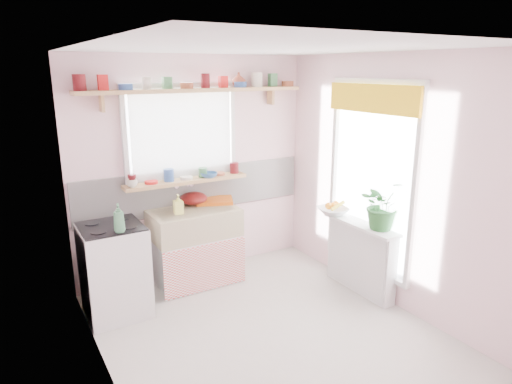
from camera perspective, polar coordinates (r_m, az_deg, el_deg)
room at (r=4.89m, az=2.83°, el=3.69°), size 3.20×3.20×3.20m
sink_unit at (r=5.17m, az=-7.58°, el=-6.68°), size 0.95×0.65×1.11m
cooker at (r=4.68m, az=-17.27°, el=-9.29°), size 0.58×0.58×0.93m
radiator_ledge at (r=5.07m, az=12.95°, el=-7.80°), size 0.22×0.95×0.78m
windowsill at (r=5.11m, az=-8.68°, el=1.39°), size 1.40×0.22×0.04m
pine_shelf at (r=5.02m, az=-7.47°, el=12.50°), size 2.52×0.24×0.04m
shelf_crockery at (r=5.00m, az=-7.96°, el=13.33°), size 2.47×0.11×0.12m
sill_crockery at (r=5.09m, az=-8.90°, el=2.19°), size 1.35×0.11×0.12m
dish_tray at (r=5.28m, az=-5.23°, el=-1.08°), size 0.50×0.45×0.04m
colander at (r=5.22m, az=-7.81°, el=-0.79°), size 0.41×0.41×0.14m
jade_plant at (r=4.74m, az=15.54°, el=-1.52°), size 0.48×0.43×0.51m
fruit_bowl at (r=5.14m, az=9.61°, el=-2.36°), size 0.38×0.38×0.08m
herb_pot at (r=4.82m, az=14.89°, el=-3.10°), size 0.12×0.11×0.20m
soap_bottle_sink at (r=4.90m, az=-9.69°, el=-1.52°), size 0.11×0.11×0.21m
sill_cup at (r=4.86m, az=-15.23°, el=1.06°), size 0.13×0.13×0.09m
sill_bowl at (r=5.15m, az=-5.88°, el=2.13°), size 0.24×0.24×0.06m
shelf_vase at (r=5.31m, az=-2.17°, el=13.85°), size 0.16×0.16×0.16m
cooker_bottle at (r=4.28m, az=-16.77°, el=-3.14°), size 0.12×0.12×0.26m
fruit at (r=5.13m, az=9.65°, el=-1.67°), size 0.20×0.14×0.10m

